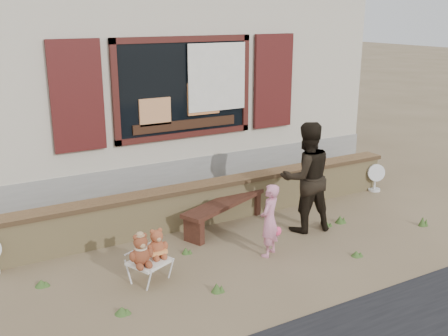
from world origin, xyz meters
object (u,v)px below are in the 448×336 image
bench (224,208)px  folding_chair (149,262)px  teddy_bear_right (157,242)px  adult (306,177)px  child (269,220)px  teddy_bear_left (141,249)px

bench → folding_chair: size_ratio=2.90×
teddy_bear_right → adult: (2.59, 0.30, 0.38)m
teddy_bear_right → child: (1.60, -0.18, 0.04)m
child → adult: adult is taller
bench → teddy_bear_right: bearing=-170.6°
teddy_bear_left → child: bearing=-25.7°
teddy_bear_right → adult: size_ratio=0.23×
folding_chair → teddy_bear_left: bearing=-180.0°
teddy_bear_left → adult: (2.84, 0.41, 0.36)m
folding_chair → child: child is taller
folding_chair → teddy_bear_right: size_ratio=1.50×
bench → teddy_bear_left: teddy_bear_left is taller
folding_chair → teddy_bear_right: (0.13, 0.06, 0.22)m
teddy_bear_right → adult: bearing=-17.1°
teddy_bear_left → bench: bearing=7.9°
adult → folding_chair: bearing=17.4°
folding_chair → adult: adult is taller
folding_chair → teddy_bear_left: teddy_bear_left is taller
child → adult: bearing=172.3°
teddy_bear_right → adult: adult is taller
adult → teddy_bear_left: bearing=18.2°
child → teddy_bear_right: bearing=-39.9°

